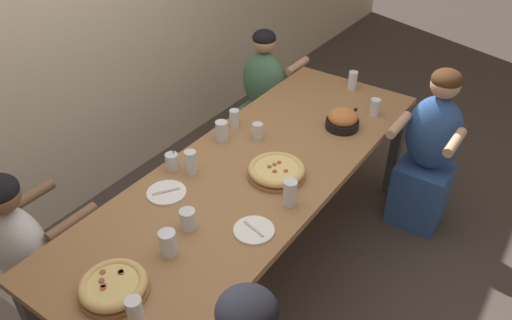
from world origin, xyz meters
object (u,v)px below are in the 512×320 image
at_px(pizza_board_second, 277,171).
at_px(drinking_glass_g, 258,132).
at_px(empty_plate_a, 254,230).
at_px(drinking_glass_f, 191,163).
at_px(drinking_glass_i, 168,244).
at_px(drinking_glass_c, 188,220).
at_px(diner_far_right, 264,103).
at_px(empty_plate_b, 166,193).
at_px(drinking_glass_j, 353,81).
at_px(skillet_bowl, 343,120).
at_px(cocktail_glass_blue, 172,162).
at_px(drinking_glass_e, 290,194).
at_px(diner_near_right, 428,158).
at_px(pizza_board_main, 114,286).
at_px(diner_far_left, 29,271).
at_px(drinking_glass_d, 234,120).
at_px(drinking_glass_a, 375,108).
at_px(drinking_glass_b, 136,314).
at_px(drinking_glass_h, 222,132).

xyz_separation_m(pizza_board_second, drinking_glass_g, (0.25, 0.29, 0.01)).
bearing_deg(empty_plate_a, drinking_glass_f, 71.16).
height_order(pizza_board_second, drinking_glass_i, drinking_glass_i).
xyz_separation_m(drinking_glass_c, diner_far_right, (1.65, 0.68, -0.34)).
height_order(empty_plate_b, drinking_glass_c, drinking_glass_c).
xyz_separation_m(drinking_glass_i, drinking_glass_j, (1.92, 0.03, 0.01)).
bearing_deg(pizza_board_second, skillet_bowl, -5.79).
height_order(cocktail_glass_blue, drinking_glass_c, cocktail_glass_blue).
relative_size(pizza_board_second, cocktail_glass_blue, 2.69).
distance_m(drinking_glass_e, diner_near_right, 1.28).
relative_size(empty_plate_b, drinking_glass_g, 2.01).
height_order(skillet_bowl, empty_plate_b, skillet_bowl).
relative_size(pizza_board_main, drinking_glass_c, 2.87).
relative_size(empty_plate_a, drinking_glass_c, 1.93).
height_order(pizza_board_main, drinking_glass_i, drinking_glass_i).
bearing_deg(pizza_board_main, diner_far_left, 91.14).
height_order(drinking_glass_d, drinking_glass_f, drinking_glass_f).
distance_m(drinking_glass_a, drinking_glass_e, 1.07).
distance_m(drinking_glass_e, diner_far_right, 1.62).
xyz_separation_m(pizza_board_main, diner_near_right, (2.07, -0.65, -0.30)).
bearing_deg(skillet_bowl, drinking_glass_d, 123.67).
distance_m(drinking_glass_b, drinking_glass_h, 1.33).
distance_m(drinking_glass_d, drinking_glass_e, 0.80).
height_order(drinking_glass_d, drinking_glass_i, drinking_glass_i).
relative_size(drinking_glass_h, drinking_glass_j, 0.94).
distance_m(skillet_bowl, drinking_glass_j, 0.55).
bearing_deg(diner_far_right, drinking_glass_j, 7.49).
distance_m(drinking_glass_b, drinking_glass_g, 1.40).
relative_size(pizza_board_second, diner_far_left, 0.29).
distance_m(pizza_board_second, drinking_glass_a, 0.93).
bearing_deg(skillet_bowl, pizza_board_second, 174.21).
relative_size(drinking_glass_h, diner_far_left, 0.11).
distance_m(skillet_bowl, drinking_glass_i, 1.41).
height_order(skillet_bowl, drinking_glass_g, skillet_bowl).
bearing_deg(pizza_board_second, diner_far_left, 142.87).
bearing_deg(empty_plate_a, drinking_glass_c, 119.77).
xyz_separation_m(skillet_bowl, drinking_glass_c, (-1.23, 0.19, -0.01)).
height_order(drinking_glass_i, diner_far_left, diner_far_left).
bearing_deg(drinking_glass_h, skillet_bowl, -44.82).
bearing_deg(drinking_glass_h, drinking_glass_g, -52.01).
relative_size(drinking_glass_a, drinking_glass_b, 0.80).
bearing_deg(drinking_glass_a, cocktail_glass_blue, 150.52).
height_order(drinking_glass_f, drinking_glass_h, drinking_glass_f).
bearing_deg(drinking_glass_j, empty_plate_b, 170.59).
xyz_separation_m(drinking_glass_e, drinking_glass_f, (-0.08, 0.58, -0.00)).
bearing_deg(drinking_glass_f, drinking_glass_a, -25.87).
height_order(drinking_glass_e, drinking_glass_j, drinking_glass_e).
distance_m(drinking_glass_a, drinking_glass_g, 0.81).
bearing_deg(drinking_glass_e, drinking_glass_j, 12.63).
height_order(drinking_glass_f, diner_far_right, diner_far_right).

